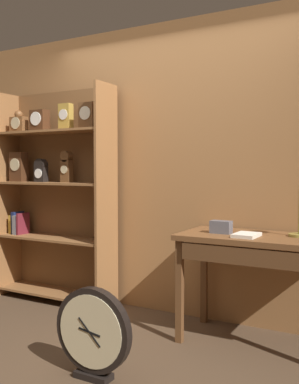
{
  "coord_description": "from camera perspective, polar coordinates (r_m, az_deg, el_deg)",
  "views": [
    {
      "loc": [
        1.68,
        -2.21,
        1.3
      ],
      "look_at": [
        -0.01,
        0.84,
        1.12
      ],
      "focal_mm": 40.91,
      "sensor_mm": 36.0,
      "label": 1
    }
  ],
  "objects": [
    {
      "name": "toolbox_small",
      "position": [
        3.36,
        9.31,
        -4.53
      ],
      "size": [
        0.16,
        0.09,
        0.1
      ],
      "primitive_type": "cube",
      "color": "#595960",
      "rests_on": "workbench"
    },
    {
      "name": "workbench",
      "position": [
        3.31,
        14.13,
        -7.44
      ],
      "size": [
        1.17,
        0.59,
        0.81
      ],
      "color": "brown",
      "rests_on": "ground"
    },
    {
      "name": "back_wood_panel",
      "position": [
        3.91,
        3.47,
        3.02
      ],
      "size": [
        4.8,
        0.05,
        2.6
      ],
      "primitive_type": "cube",
      "color": "#9E6B3D",
      "rests_on": "ground"
    },
    {
      "name": "round_clock_large",
      "position": [
        2.85,
        -7.39,
        -17.73
      ],
      "size": [
        0.53,
        0.11,
        0.57
      ],
      "color": "black",
      "rests_on": "ground"
    },
    {
      "name": "open_repair_manual",
      "position": [
        3.23,
        12.53,
        -5.5
      ],
      "size": [
        0.17,
        0.23,
        0.02
      ],
      "primitive_type": "cube",
      "rotation": [
        0.0,
        0.0,
        -0.04
      ],
      "color": "silver",
      "rests_on": "workbench"
    },
    {
      "name": "bookshelf",
      "position": [
        4.41,
        -12.4,
        0.1
      ],
      "size": [
        1.27,
        0.34,
        2.07
      ],
      "color": "brown",
      "rests_on": "ground"
    },
    {
      "name": "ground_plane",
      "position": [
        3.06,
        -8.14,
        -22.13
      ],
      "size": [
        10.0,
        10.0,
        0.0
      ],
      "primitive_type": "plane",
      "color": "#4C3826"
    }
  ]
}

